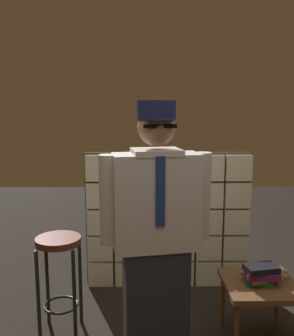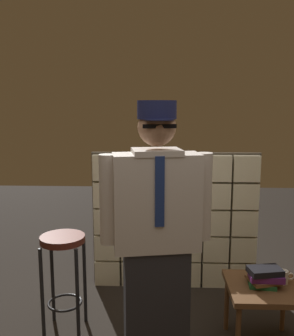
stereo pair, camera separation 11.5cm
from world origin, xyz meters
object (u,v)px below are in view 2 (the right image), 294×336
(standing_person, at_px, (156,237))
(side_table, at_px, (264,294))
(bar_stool, at_px, (63,261))
(coffee_mug, at_px, (283,277))
(book_stack, at_px, (264,277))

(standing_person, height_order, side_table, standing_person)
(bar_stool, bearing_deg, standing_person, -30.10)
(standing_person, xyz_separation_m, coffee_mug, (0.91, 0.31, -0.40))
(bar_stool, distance_m, side_table, 1.51)
(bar_stool, height_order, coffee_mug, bar_stool)
(standing_person, height_order, coffee_mug, standing_person)
(bar_stool, bearing_deg, book_stack, -6.40)
(standing_person, xyz_separation_m, side_table, (0.77, 0.26, -0.51))
(book_stack, distance_m, coffee_mug, 0.16)
(bar_stool, distance_m, book_stack, 1.50)
(coffee_mug, bearing_deg, book_stack, -159.31)
(standing_person, distance_m, bar_stool, 0.90)
(bar_stool, height_order, book_stack, bar_stool)
(side_table, bearing_deg, book_stack, -109.18)
(standing_person, height_order, bar_stool, standing_person)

